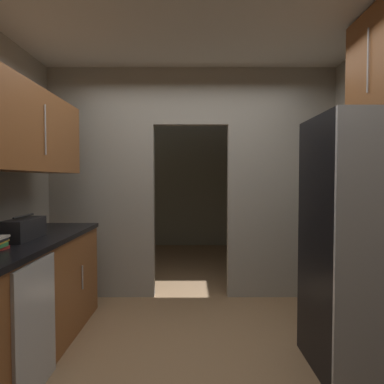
{
  "coord_description": "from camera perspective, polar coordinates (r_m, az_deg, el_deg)",
  "views": [
    {
      "loc": [
        0.01,
        -2.51,
        1.4
      ],
      "look_at": [
        -0.0,
        0.75,
        1.27
      ],
      "focal_mm": 31.82,
      "sensor_mm": 36.0,
      "label": 1
    }
  ],
  "objects": [
    {
      "name": "kitchen_overhead_slab",
      "position": [
        3.24,
        0.05,
        26.14
      ],
      "size": [
        3.73,
        7.03,
        0.06
      ],
      "primitive_type": "cube",
      "color": "silver"
    },
    {
      "name": "refrigerator",
      "position": [
        2.77,
        27.04,
        -7.89
      ],
      "size": [
        0.72,
        0.76,
        1.85
      ],
      "color": "black",
      "rests_on": "ground"
    },
    {
      "name": "dishwasher",
      "position": [
        2.58,
        -24.52,
        -19.93
      ],
      "size": [
        0.02,
        0.56,
        0.87
      ],
      "color": "#B7BABC",
      "rests_on": "ground"
    },
    {
      "name": "boombox",
      "position": [
        2.97,
        -26.19,
        -5.58
      ],
      "size": [
        0.18,
        0.44,
        0.19
      ],
      "color": "black",
      "rests_on": "lower_cabinet_run"
    },
    {
      "name": "ground",
      "position": [
        2.87,
        0.02,
        -26.89
      ],
      "size": [
        20.0,
        20.0,
        0.0
      ],
      "primitive_type": "plane",
      "color": "#93704C"
    },
    {
      "name": "lower_cabinet_run",
      "position": [
        3.15,
        -25.93,
        -15.25
      ],
      "size": [
        0.67,
        1.88,
        0.93
      ],
      "color": "brown",
      "rests_on": "ground"
    },
    {
      "name": "adjoining_room_shell",
      "position": [
        6.15,
        0.13,
        1.68
      ],
      "size": [
        3.33,
        3.21,
        2.68
      ],
      "color": "gray",
      "rests_on": "ground"
    },
    {
      "name": "upper_cabinet_counterside",
      "position": [
        3.04,
        -26.35,
        9.32
      ],
      "size": [
        0.36,
        1.69,
        0.66
      ],
      "color": "brown"
    },
    {
      "name": "kitchen_partition",
      "position": [
        4.02,
        0.11,
        2.56
      ],
      "size": [
        3.33,
        0.12,
        2.68
      ],
      "color": "#9E998C",
      "rests_on": "ground"
    }
  ]
}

